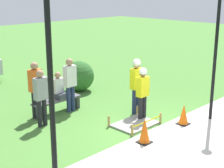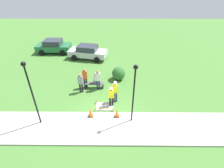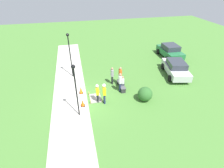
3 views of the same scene
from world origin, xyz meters
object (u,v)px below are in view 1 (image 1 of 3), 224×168
object	(u,v)px
park_bench	(57,103)
bystander_in_gray_shirt	(70,82)
bystander_in_white_shirt	(41,95)
traffic_cone_far_patch	(184,115)
person_seated_on_bench	(59,88)
bystander_in_orange_shirt	(36,86)
lamppost_near	(217,32)
traffic_cone_near_patch	(145,131)
worker_assistant	(143,90)
lamppost_far	(49,56)
worker_supervisor	(136,81)

from	to	relation	value
park_bench	bystander_in_gray_shirt	world-z (taller)	bystander_in_gray_shirt
park_bench	bystander_in_white_shirt	distance (m)	1.35
traffic_cone_far_patch	person_seated_on_bench	bearing A→B (deg)	115.51
bystander_in_orange_shirt	lamppost_near	distance (m)	5.75
bystander_in_gray_shirt	lamppost_near	xyz separation A→B (m)	(2.50, -3.80, 1.74)
bystander_in_orange_shirt	bystander_in_gray_shirt	bearing A→B (deg)	-15.47
park_bench	bystander_in_orange_shirt	bearing A→B (deg)	173.55
bystander_in_gray_shirt	bystander_in_white_shirt	bearing A→B (deg)	-164.00
traffic_cone_near_patch	traffic_cone_far_patch	distance (m)	1.80
traffic_cone_near_patch	person_seated_on_bench	size ratio (longest dim) A/B	0.77
traffic_cone_far_patch	bystander_in_gray_shirt	xyz separation A→B (m)	(-1.52, 3.46, 0.64)
traffic_cone_near_patch	park_bench	xyz separation A→B (m)	(-0.13, 3.69, -0.11)
worker_assistant	lamppost_near	size ratio (longest dim) A/B	0.41
traffic_cone_near_patch	bystander_in_white_shirt	world-z (taller)	bystander_in_white_shirt
traffic_cone_near_patch	worker_assistant	distance (m)	1.97
bystander_in_gray_shirt	traffic_cone_far_patch	bearing A→B (deg)	-66.26
worker_assistant	park_bench	bearing A→B (deg)	122.31
park_bench	lamppost_near	world-z (taller)	lamppost_near
park_bench	worker_assistant	bearing A→B (deg)	-57.69
traffic_cone_near_patch	bystander_in_orange_shirt	world-z (taller)	bystander_in_orange_shirt
park_bench	bystander_in_white_shirt	bearing A→B (deg)	-147.55
lamppost_near	lamppost_far	distance (m)	6.05
worker_supervisor	worker_assistant	xyz separation A→B (m)	(-0.28, -0.51, -0.12)
worker_assistant	person_seated_on_bench	bearing A→B (deg)	119.33
bystander_in_gray_shirt	lamppost_near	bearing A→B (deg)	-56.62
park_bench	traffic_cone_far_patch	bearing A→B (deg)	-62.42
park_bench	person_seated_on_bench	world-z (taller)	person_seated_on_bench
worker_supervisor	worker_assistant	bearing A→B (deg)	-118.97
bystander_in_orange_shirt	lamppost_far	world-z (taller)	lamppost_far
park_bench	bystander_in_orange_shirt	size ratio (longest dim) A/B	0.95
bystander_in_gray_shirt	lamppost_near	distance (m)	4.87
park_bench	bystander_in_white_shirt	xyz separation A→B (m)	(-1.00, -0.63, 0.66)
bystander_in_orange_shirt	worker_supervisor	bearing A→B (deg)	-38.10
traffic_cone_far_patch	person_seated_on_bench	xyz separation A→B (m)	(-1.79, 3.74, 0.42)
traffic_cone_far_patch	bystander_in_white_shirt	size ratio (longest dim) A/B	0.35
worker_assistant	bystander_in_gray_shirt	world-z (taller)	bystander_in_gray_shirt
lamppost_far	bystander_in_gray_shirt	bearing A→B (deg)	48.86
bystander_in_gray_shirt	lamppost_far	bearing A→B (deg)	-131.14
park_bench	lamppost_far	bearing A→B (deg)	-126.20
worker_supervisor	bystander_in_orange_shirt	bearing A→B (deg)	141.90
traffic_cone_near_patch	traffic_cone_far_patch	xyz separation A→B (m)	(1.80, -0.00, -0.04)
traffic_cone_far_patch	park_bench	world-z (taller)	traffic_cone_far_patch
park_bench	bystander_in_white_shirt	world-z (taller)	bystander_in_white_shirt
traffic_cone_far_patch	lamppost_near	size ratio (longest dim) A/B	0.15
person_seated_on_bench	bystander_in_white_shirt	world-z (taller)	bystander_in_white_shirt
bystander_in_white_shirt	lamppost_near	size ratio (longest dim) A/B	0.42
traffic_cone_near_patch	lamppost_far	distance (m)	4.16
worker_assistant	bystander_in_white_shirt	world-z (taller)	bystander_in_white_shirt
traffic_cone_far_patch	worker_supervisor	bearing A→B (deg)	93.65
lamppost_near	park_bench	bearing A→B (deg)	125.84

